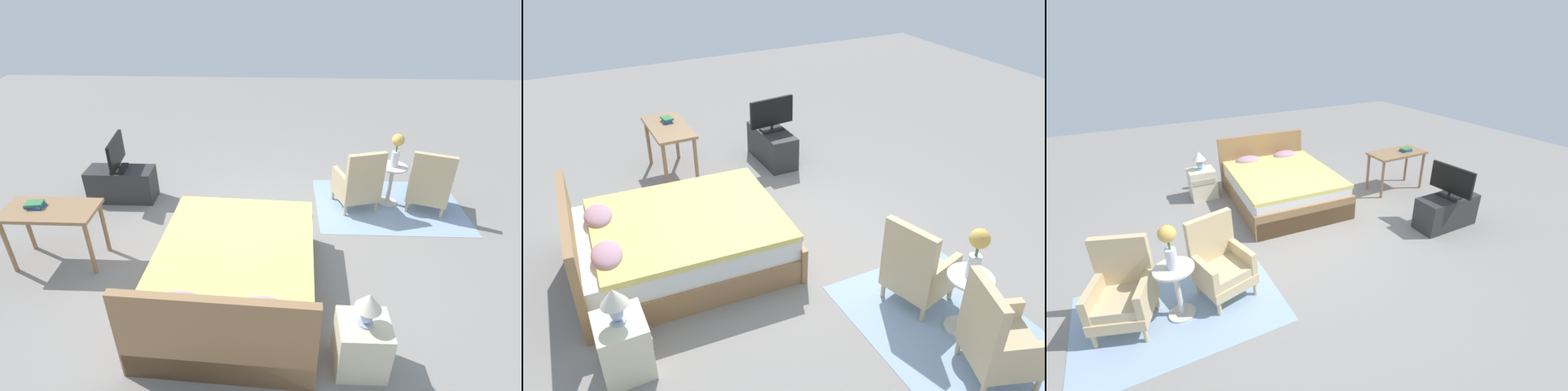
# 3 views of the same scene
# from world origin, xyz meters

# --- Properties ---
(ground_plane) EXTENTS (16.00, 16.00, 0.00)m
(ground_plane) POSITION_xyz_m (0.00, 0.00, 0.00)
(ground_plane) COLOR gray
(floor_rug) EXTENTS (2.10, 1.50, 0.01)m
(floor_rug) POSITION_xyz_m (-1.93, -0.80, 0.00)
(floor_rug) COLOR #8EA8C6
(floor_rug) RESTS_ON ground_plane
(bed) EXTENTS (1.76, 2.25, 0.96)m
(bed) POSITION_xyz_m (0.14, 1.14, 0.30)
(bed) COLOR #997047
(bed) RESTS_ON ground_plane
(armchair_by_window_left) EXTENTS (0.69, 0.69, 0.92)m
(armchair_by_window_left) POSITION_xyz_m (-2.42, -0.74, 0.38)
(armchair_by_window_left) COLOR #CCB284
(armchair_by_window_left) RESTS_ON floor_rug
(armchair_by_window_right) EXTENTS (0.66, 0.66, 0.92)m
(armchair_by_window_right) POSITION_xyz_m (-1.43, -0.74, 0.38)
(armchair_by_window_right) COLOR #CCB284
(armchair_by_window_right) RESTS_ON floor_rug
(side_table) EXTENTS (0.40, 0.40, 0.61)m
(side_table) POSITION_xyz_m (-1.93, -0.88, 0.38)
(side_table) COLOR beige
(side_table) RESTS_ON ground_plane
(flower_vase) EXTENTS (0.17, 0.17, 0.48)m
(flower_vase) POSITION_xyz_m (-1.93, -0.88, 0.90)
(flower_vase) COLOR silver
(flower_vase) RESTS_ON side_table
(nightstand) EXTENTS (0.44, 0.41, 0.53)m
(nightstand) POSITION_xyz_m (-1.04, 1.93, 0.27)
(nightstand) COLOR beige
(nightstand) RESTS_ON ground_plane
(table_lamp) EXTENTS (0.22, 0.22, 0.33)m
(table_lamp) POSITION_xyz_m (-1.04, 1.93, 0.74)
(table_lamp) COLOR #9EADC6
(table_lamp) RESTS_ON nightstand
(tv_stand) EXTENTS (0.96, 0.40, 0.49)m
(tv_stand) POSITION_xyz_m (2.00, -0.85, 0.24)
(tv_stand) COLOR #2D2D2D
(tv_stand) RESTS_ON ground_plane
(tv_flatscreen) EXTENTS (0.23, 0.69, 0.48)m
(tv_flatscreen) POSITION_xyz_m (2.00, -0.85, 0.74)
(tv_flatscreen) COLOR black
(tv_flatscreen) RESTS_ON tv_stand
(vanity_desk) EXTENTS (1.04, 0.52, 0.73)m
(vanity_desk) POSITION_xyz_m (2.25, 0.60, 0.62)
(vanity_desk) COLOR #8E6B47
(vanity_desk) RESTS_ON ground_plane
(book_stack) EXTENTS (0.22, 0.16, 0.06)m
(book_stack) POSITION_xyz_m (2.42, 0.56, 0.76)
(book_stack) COLOR #284C8E
(book_stack) RESTS_ON vanity_desk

